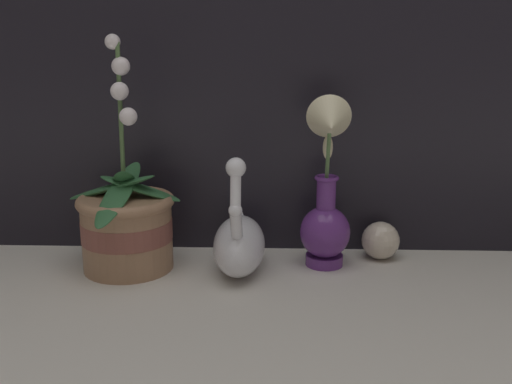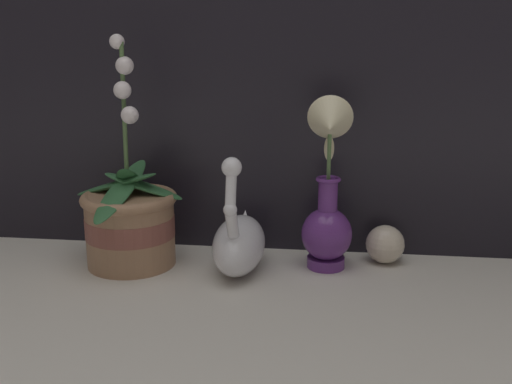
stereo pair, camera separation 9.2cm
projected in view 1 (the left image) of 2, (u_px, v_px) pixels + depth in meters
name	position (u px, v px, depth m)	size (l,w,h in m)	color
ground_plane	(250.00, 296.00, 0.99)	(2.80, 2.80, 0.00)	beige
orchid_potted_plant	(127.00, 223.00, 1.09)	(0.22, 0.24, 0.42)	#9E7556
swan_figurine	(239.00, 242.00, 1.08)	(0.09, 0.21, 0.23)	white
blue_vase	(326.00, 204.00, 1.09)	(0.09, 0.12, 0.32)	#602D7F
glass_sphere	(381.00, 240.00, 1.15)	(0.07, 0.07, 0.07)	beige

